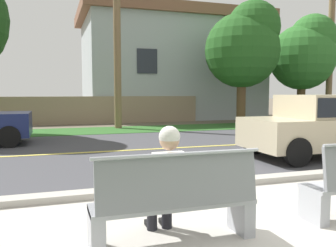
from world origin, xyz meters
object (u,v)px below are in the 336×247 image
object	(u,v)px
shade_tree_left	(245,45)
shade_tree_centre	(305,53)
car_beige_near	(330,122)
seated_person_white	(167,178)
bench_left	(176,203)

from	to	relation	value
shade_tree_left	shade_tree_centre	world-z (taller)	shade_tree_left
shade_tree_left	car_beige_near	bearing A→B (deg)	-106.30
seated_person_white	car_beige_near	distance (m)	6.47
bench_left	car_beige_near	size ratio (longest dim) A/B	0.41
bench_left	shade_tree_left	distance (m)	14.80
seated_person_white	shade_tree_left	size ratio (longest dim) A/B	0.21
bench_left	car_beige_near	world-z (taller)	car_beige_near
car_beige_near	shade_tree_centre	bearing A→B (deg)	54.19
shade_tree_left	shade_tree_centre	bearing A→B (deg)	6.98
car_beige_near	shade_tree_left	bearing A→B (deg)	73.70
car_beige_near	shade_tree_centre	size ratio (longest dim) A/B	0.75
bench_left	shade_tree_left	size ratio (longest dim) A/B	0.29
bench_left	seated_person_white	xyz separation A→B (m)	(-0.04, 0.17, 0.22)
bench_left	shade_tree_centre	distance (m)	17.52
seated_person_white	car_beige_near	size ratio (longest dim) A/B	0.29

